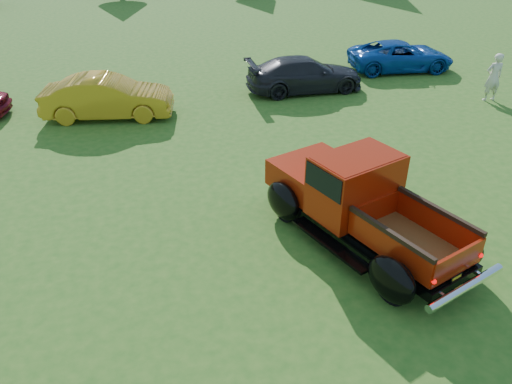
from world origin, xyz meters
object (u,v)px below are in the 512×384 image
(show_car_grey, at_px, (305,74))
(spectator, at_px, (493,77))
(show_car_blue, at_px, (401,56))
(pickup_truck, at_px, (354,198))
(show_car_yellow, at_px, (108,97))

(show_car_grey, relative_size, spectator, 2.55)
(show_car_blue, relative_size, spectator, 2.53)
(pickup_truck, height_order, show_car_grey, pickup_truck)
(show_car_yellow, bearing_deg, pickup_truck, -138.02)
(show_car_yellow, xyz_separation_m, spectator, (13.06, -1.48, 0.16))
(show_car_yellow, height_order, spectator, spectator)
(show_car_grey, bearing_deg, spectator, -113.28)
(show_car_yellow, relative_size, show_car_grey, 0.96)
(show_car_yellow, distance_m, spectator, 13.15)
(show_car_yellow, height_order, show_car_grey, show_car_yellow)
(pickup_truck, relative_size, show_car_blue, 1.23)
(show_car_grey, bearing_deg, show_car_yellow, 97.23)
(show_car_grey, height_order, spectator, spectator)
(pickup_truck, xyz_separation_m, show_car_blue, (6.54, 10.52, -0.28))
(spectator, bearing_deg, pickup_truck, 42.35)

